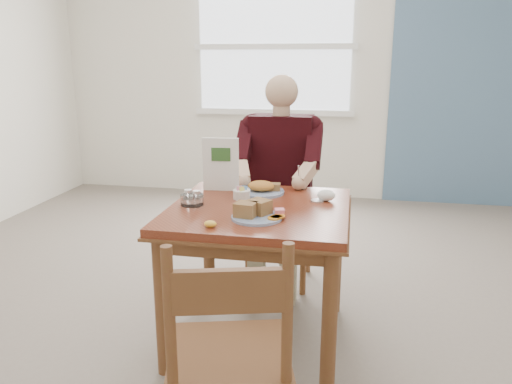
% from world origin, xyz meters
% --- Properties ---
extents(floor, '(6.00, 6.00, 0.00)m').
position_xyz_m(floor, '(0.00, 0.00, 0.00)').
color(floor, '#70645B').
rests_on(floor, ground).
extents(wall_back, '(5.50, 0.00, 5.50)m').
position_xyz_m(wall_back, '(0.00, 3.00, 1.40)').
color(wall_back, silver).
rests_on(wall_back, ground).
extents(accent_panel, '(1.60, 0.02, 2.80)m').
position_xyz_m(accent_panel, '(1.60, 2.98, 1.40)').
color(accent_panel, slate).
rests_on(accent_panel, ground).
extents(lemon_wedge, '(0.07, 0.05, 0.03)m').
position_xyz_m(lemon_wedge, '(-0.15, -0.36, 0.77)').
color(lemon_wedge, yellow).
rests_on(lemon_wedge, table).
extents(napkin, '(0.12, 0.11, 0.06)m').
position_xyz_m(napkin, '(0.33, 0.17, 0.78)').
color(napkin, white).
rests_on(napkin, table).
extents(metal_dish, '(0.09, 0.09, 0.01)m').
position_xyz_m(metal_dish, '(0.28, 0.15, 0.75)').
color(metal_dish, silver).
rests_on(metal_dish, table).
extents(window, '(1.72, 0.04, 1.42)m').
position_xyz_m(window, '(-0.40, 2.97, 1.60)').
color(window, white).
rests_on(window, wall_back).
extents(table, '(0.92, 0.92, 0.75)m').
position_xyz_m(table, '(0.00, 0.00, 0.64)').
color(table, maroon).
rests_on(table, ground).
extents(chair_far, '(0.42, 0.42, 0.95)m').
position_xyz_m(chair_far, '(0.00, 0.80, 0.48)').
color(chair_far, brown).
rests_on(chair_far, ground).
extents(chair_near, '(0.51, 0.51, 0.95)m').
position_xyz_m(chair_near, '(0.07, -0.93, 0.48)').
color(chair_near, brown).
rests_on(chair_near, ground).
extents(diner, '(0.53, 0.56, 1.39)m').
position_xyz_m(diner, '(0.00, 0.71, 0.81)').
color(diner, gray).
rests_on(diner, chair_far).
extents(near_plate, '(0.30, 0.30, 0.08)m').
position_xyz_m(near_plate, '(0.02, -0.19, 0.78)').
color(near_plate, white).
rests_on(near_plate, table).
extents(far_plate, '(0.28, 0.28, 0.07)m').
position_xyz_m(far_plate, '(-0.03, 0.26, 0.78)').
color(far_plate, white).
rests_on(far_plate, table).
extents(caddy, '(0.12, 0.12, 0.07)m').
position_xyz_m(caddy, '(-0.12, 0.13, 0.78)').
color(caddy, white).
rests_on(caddy, table).
extents(shakers, '(0.10, 0.06, 0.09)m').
position_xyz_m(shakers, '(-0.33, -0.06, 0.79)').
color(shakers, white).
rests_on(shakers, table).
extents(creamer, '(0.15, 0.15, 0.05)m').
position_xyz_m(creamer, '(-0.34, -0.03, 0.78)').
color(creamer, white).
rests_on(creamer, table).
extents(menu, '(0.20, 0.03, 0.30)m').
position_xyz_m(menu, '(-0.27, 0.28, 0.90)').
color(menu, white).
rests_on(menu, table).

